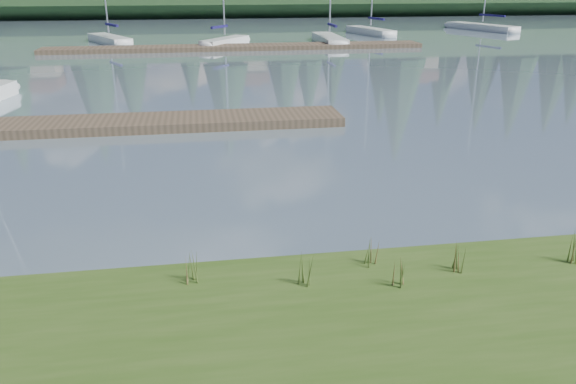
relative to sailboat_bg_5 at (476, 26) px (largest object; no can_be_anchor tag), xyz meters
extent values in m
plane|color=gray|center=(-25.55, -11.99, -0.32)|extent=(200.00, 200.00, 0.00)
cube|color=#4C3D2C|center=(-29.55, -32.99, -0.17)|extent=(16.00, 2.00, 0.30)
cube|color=#4C3D2C|center=(-23.55, -11.99, -0.17)|extent=(26.00, 2.20, 0.30)
cube|color=silver|center=(-32.72, -6.72, -0.10)|extent=(3.94, 6.00, 0.70)
ellipsoid|color=silver|center=(-34.08, -4.03, -0.10)|extent=(1.91, 2.06, 0.70)
cube|color=#15114C|center=(-32.35, -7.46, 1.08)|extent=(1.26, 2.23, 0.20)
cube|color=silver|center=(-24.23, -9.80, -0.10)|extent=(3.83, 4.90, 0.70)
ellipsoid|color=silver|center=(-22.80, -7.68, -0.10)|extent=(1.71, 1.78, 0.70)
cube|color=#15114C|center=(-24.62, -10.38, 1.08)|extent=(1.31, 1.80, 0.20)
cube|color=silver|center=(-16.39, -9.27, -0.10)|extent=(1.64, 6.66, 0.70)
ellipsoid|color=silver|center=(-16.32, -5.95, -0.10)|extent=(1.48, 1.84, 0.70)
cube|color=#15114C|center=(-16.40, -10.17, 1.08)|extent=(0.25, 2.64, 0.20)
cube|color=silver|center=(-11.35, -3.24, -0.10)|extent=(2.82, 6.30, 0.70)
ellipsoid|color=silver|center=(-12.08, -0.26, -0.10)|extent=(1.70, 1.95, 0.70)
cube|color=#15114C|center=(-11.15, -4.05, 1.08)|extent=(0.78, 2.42, 0.20)
cube|color=silver|center=(0.26, -0.69, -0.10)|extent=(4.16, 7.50, 0.70)
ellipsoid|color=silver|center=(-1.04, 2.77, -0.10)|extent=(2.21, 2.45, 0.70)
cube|color=#15114C|center=(0.61, -1.63, 1.08)|extent=(1.22, 2.82, 0.20)
cone|color=#475B23|center=(-24.94, -44.44, 0.32)|extent=(0.03, 0.03, 0.57)
cone|color=brown|center=(-24.83, -44.51, 0.26)|extent=(0.03, 0.03, 0.45)
cone|color=#475B23|center=(-24.88, -44.41, 0.34)|extent=(0.03, 0.03, 0.63)
cone|color=brown|center=(-24.80, -44.47, 0.23)|extent=(0.03, 0.03, 0.40)
cone|color=#475B23|center=(-24.92, -44.52, 0.29)|extent=(0.03, 0.03, 0.51)
cone|color=#475B23|center=(-23.77, -43.99, 0.28)|extent=(0.03, 0.03, 0.51)
cone|color=brown|center=(-23.66, -44.06, 0.23)|extent=(0.03, 0.03, 0.40)
cone|color=#475B23|center=(-23.71, -43.96, 0.31)|extent=(0.03, 0.03, 0.56)
cone|color=brown|center=(-23.63, -44.02, 0.21)|extent=(0.03, 0.03, 0.35)
cone|color=#475B23|center=(-23.75, -44.07, 0.26)|extent=(0.03, 0.03, 0.45)
cone|color=#475B23|center=(-22.49, -44.39, 0.28)|extent=(0.03, 0.03, 0.51)
cone|color=brown|center=(-22.38, -44.46, 0.23)|extent=(0.03, 0.03, 0.41)
cone|color=#475B23|center=(-22.43, -44.36, 0.31)|extent=(0.03, 0.03, 0.56)
cone|color=brown|center=(-22.35, -44.42, 0.21)|extent=(0.03, 0.03, 0.35)
cone|color=#475B23|center=(-22.47, -44.47, 0.26)|extent=(0.03, 0.03, 0.46)
cone|color=#475B23|center=(-26.64, -44.08, 0.32)|extent=(0.03, 0.03, 0.58)
cone|color=brown|center=(-26.53, -44.15, 0.27)|extent=(0.03, 0.03, 0.47)
cone|color=#475B23|center=(-26.58, -44.05, 0.35)|extent=(0.03, 0.03, 0.64)
cone|color=brown|center=(-26.50, -44.11, 0.24)|extent=(0.03, 0.03, 0.41)
cone|color=#475B23|center=(-26.62, -44.16, 0.29)|extent=(0.03, 0.03, 0.53)
cone|color=#475B23|center=(-23.61, -44.71, 0.27)|extent=(0.03, 0.03, 0.47)
cone|color=brown|center=(-23.50, -44.78, 0.22)|extent=(0.03, 0.03, 0.38)
cone|color=#475B23|center=(-23.55, -44.68, 0.29)|extent=(0.03, 0.03, 0.52)
cone|color=brown|center=(-23.47, -44.74, 0.20)|extent=(0.03, 0.03, 0.33)
cone|color=#475B23|center=(-23.59, -44.79, 0.24)|extent=(0.03, 0.03, 0.43)
cone|color=#475B23|center=(-20.55, -44.41, 0.29)|extent=(0.03, 0.03, 0.51)
cone|color=#475B23|center=(-20.49, -44.38, 0.31)|extent=(0.03, 0.03, 0.57)
cone|color=#475B23|center=(-20.53, -44.49, 0.26)|extent=(0.03, 0.03, 0.46)
cube|color=#33281C|center=(-25.55, -43.59, -0.25)|extent=(60.00, 0.50, 0.14)
camera|label=1|loc=(-26.30, -51.71, 4.36)|focal=35.00mm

